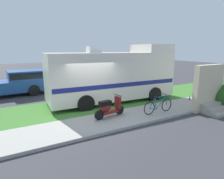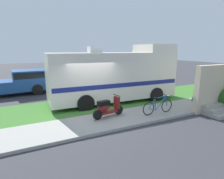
% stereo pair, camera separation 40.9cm
% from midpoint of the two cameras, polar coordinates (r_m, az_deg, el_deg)
% --- Properties ---
extents(ground_plane, '(80.00, 80.00, 0.00)m').
position_cam_midpoint_polar(ground_plane, '(9.21, -5.97, -7.72)').
color(ground_plane, '#38383D').
extents(sidewalk, '(24.00, 2.00, 0.12)m').
position_cam_midpoint_polar(sidewalk, '(8.17, -2.62, -9.88)').
color(sidewalk, '#9E9B93').
rests_on(sidewalk, ground).
extents(grass_strip, '(24.00, 3.40, 0.08)m').
position_cam_midpoint_polar(grass_strip, '(10.53, -9.20, -5.00)').
color(grass_strip, '#3D752D').
rests_on(grass_strip, ground).
extents(motorhome_rv, '(7.68, 2.85, 3.47)m').
position_cam_midpoint_polar(motorhome_rv, '(11.12, -0.57, 4.58)').
color(motorhome_rv, silver).
rests_on(motorhome_rv, ground).
extents(scooter, '(1.61, 0.56, 0.97)m').
position_cam_midpoint_polar(scooter, '(8.33, -2.44, -5.65)').
color(scooter, black).
rests_on(scooter, ground).
extents(bicycle, '(1.74, 0.52, 0.88)m').
position_cam_midpoint_polar(bicycle, '(9.14, 12.96, -4.91)').
color(bicycle, black).
rests_on(bicycle, ground).
extents(pickup_truck_near, '(5.76, 2.32, 1.70)m').
position_cam_midpoint_polar(pickup_truck_near, '(14.59, -29.12, 1.98)').
color(pickup_truck_near, '#1E478C').
rests_on(pickup_truck_near, ground).
extents(pickup_truck_far, '(5.23, 2.42, 1.71)m').
position_cam_midpoint_polar(pickup_truck_far, '(18.44, -13.30, 5.07)').
color(pickup_truck_far, maroon).
rests_on(pickup_truck_far, ground).
extents(porch_steps, '(2.00, 1.26, 2.40)m').
position_cam_midpoint_polar(porch_steps, '(10.62, 27.12, -0.89)').
color(porch_steps, '#9E998E').
rests_on(porch_steps, ground).
extents(bottle_green, '(0.06, 0.06, 0.26)m').
position_cam_midpoint_polar(bottle_green, '(12.05, 22.16, -2.62)').
color(bottle_green, navy).
rests_on(bottle_green, ground).
extents(bottle_spare, '(0.08, 0.08, 0.23)m').
position_cam_midpoint_polar(bottle_spare, '(11.64, 24.44, -3.37)').
color(bottle_spare, '#B2B2B7').
rests_on(bottle_spare, ground).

